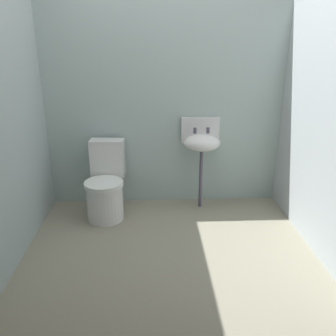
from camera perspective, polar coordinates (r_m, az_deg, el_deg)
name	(u,v)px	position (r m, az deg, el deg)	size (l,w,h in m)	color
ground_plane	(169,255)	(3.30, 0.21, -13.81)	(2.97, 2.59, 0.08)	gray
wall_back	(165,107)	(3.95, -0.56, 9.73)	(2.97, 0.10, 2.18)	#9EB2AE
wall_left	(3,132)	(3.16, -24.92, 5.22)	(0.10, 2.39, 2.18)	#9BABAB
wall_right	(329,129)	(3.27, 24.35, 5.75)	(0.10, 2.39, 2.18)	#A2ABAF
toilet_near_wall	(106,187)	(3.82, -9.94, -3.05)	(0.42, 0.61, 0.78)	silver
sink	(202,142)	(3.85, 5.38, 4.22)	(0.42, 0.35, 0.99)	#4E4758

